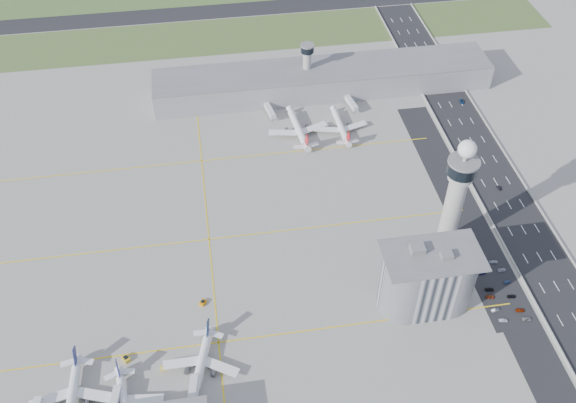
{
  "coord_description": "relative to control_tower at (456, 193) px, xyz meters",
  "views": [
    {
      "loc": [
        -34.97,
        -186.43,
        231.19
      ],
      "look_at": [
        0.0,
        35.0,
        15.0
      ],
      "focal_mm": 40.0,
      "sensor_mm": 36.0,
      "label": 1
    }
  ],
  "objects": [
    {
      "name": "tug_2",
      "position": [
        -134.88,
        -47.23,
        -34.2
      ],
      "size": [
        3.16,
        2.42,
        1.68
      ],
      "primitive_type": null,
      "rotation": [
        0.0,
        0.0,
        -1.41
      ],
      "color": "yellow",
      "rests_on": "ground"
    },
    {
      "name": "control_tower",
      "position": [
        0.0,
        0.0,
        0.0
      ],
      "size": [
        14.0,
        14.0,
        64.5
      ],
      "color": "#ADAAA5",
      "rests_on": "ground"
    },
    {
      "name": "tug_0",
      "position": [
        -161.09,
        -55.5,
        -34.21
      ],
      "size": [
        3.28,
        3.47,
        1.66
      ],
      "primitive_type": null,
      "rotation": [
        0.0,
        0.0,
        -0.63
      ],
      "color": "gold",
      "rests_on": "ground"
    },
    {
      "name": "secondary_tower",
      "position": [
        -42.0,
        142.0,
        -16.24
      ],
      "size": [
        8.6,
        8.6,
        31.9
      ],
      "color": "#ADAAA5",
      "rests_on": "ground"
    },
    {
      "name": "barrier_left",
      "position": [
        29.0,
        -8.0,
        -34.44
      ],
      "size": [
        0.6,
        500.0,
        1.2
      ],
      "primitive_type": "cube",
      "color": "#9E9E99",
      "rests_on": "ground"
    },
    {
      "name": "airplane_far_a",
      "position": [
        -54.79,
        99.36,
        -29.14
      ],
      "size": [
        39.83,
        45.49,
        11.8
      ],
      "primitive_type": null,
      "rotation": [
        0.0,
        0.0,
        1.67
      ],
      "color": "white",
      "rests_on": "ground"
    },
    {
      "name": "car_lot_11",
      "position": [
        19.89,
        -14.02,
        -34.41
      ],
      "size": [
        4.47,
        2.09,
        1.26
      ],
      "primitive_type": "imported",
      "rotation": [
        0.0,
        0.0,
        1.5
      ],
      "color": "#9597AA",
      "rests_on": "ground"
    },
    {
      "name": "jet_bridge_far_1",
      "position": [
        -20.0,
        124.0,
        -32.19
      ],
      "size": [
        5.39,
        14.31,
        5.7
      ],
      "primitive_type": null,
      "rotation": [
        0.0,
        0.0,
        -1.4
      ],
      "color": "silver",
      "rests_on": "ground"
    },
    {
      "name": "runway",
      "position": [
        -92.0,
        254.0,
        -34.98
      ],
      "size": [
        480.0,
        22.0,
        0.1
      ],
      "primitive_type": "cube",
      "color": "black",
      "rests_on": "ground"
    },
    {
      "name": "car_lot_3",
      "position": [
        11.77,
        -29.37,
        -34.45
      ],
      "size": [
        4.26,
        2.13,
        1.19
      ],
      "primitive_type": "imported",
      "rotation": [
        0.0,
        0.0,
        1.45
      ],
      "color": "black",
      "rests_on": "ground"
    },
    {
      "name": "parking_lot",
      "position": [
        16.0,
        -30.0,
        -34.99
      ],
      "size": [
        20.0,
        44.0,
        0.1
      ],
      "primitive_type": "cube",
      "color": "black",
      "rests_on": "ground"
    },
    {
      "name": "tug_1",
      "position": [
        -150.39,
        -40.43,
        -33.98
      ],
      "size": [
        4.04,
        4.42,
        2.12
      ],
      "primitive_type": null,
      "rotation": [
        0.0,
        0.0,
        0.55
      ],
      "color": "gold",
      "rests_on": "ground"
    },
    {
      "name": "tug_5",
      "position": [
        -26.48,
        96.47,
        -34.13
      ],
      "size": [
        3.05,
        3.67,
        1.83
      ],
      "primitive_type": null,
      "rotation": [
        0.0,
        0.0,
        0.33
      ],
      "color": "#F2A500",
      "rests_on": "ground"
    },
    {
      "name": "car_lot_2",
      "position": [
        10.53,
        -33.38,
        -34.5
      ],
      "size": [
        4.17,
        2.45,
        1.09
      ],
      "primitive_type": "imported",
      "rotation": [
        0.0,
        0.0,
        1.4
      ],
      "color": "maroon",
      "rests_on": "ground"
    },
    {
      "name": "landside_road",
      "position": [
        18.0,
        -18.0,
        -35.0
      ],
      "size": [
        18.0,
        260.0,
        0.08
      ],
      "primitive_type": "cube",
      "color": "black",
      "rests_on": "ground"
    },
    {
      "name": "grass_strip_0",
      "position": [
        -92.0,
        217.0,
        -35.0
      ],
      "size": [
        480.0,
        50.0,
        0.08
      ],
      "primitive_type": "cube",
      "color": "#485A2B",
      "rests_on": "ground"
    },
    {
      "name": "jet_bridge_far_0",
      "position": [
        -70.0,
        124.0,
        -32.19
      ],
      "size": [
        5.39,
        14.31,
        5.7
      ],
      "primitive_type": null,
      "rotation": [
        0.0,
        0.0,
        -1.4
      ],
      "color": "silver",
      "rests_on": "ground"
    },
    {
      "name": "airplane_far_b",
      "position": [
        -29.8,
        97.91,
        -29.74
      ],
      "size": [
        33.75,
        39.19,
        10.61
      ],
      "primitive_type": null,
      "rotation": [
        0.0,
        0.0,
        1.61
      ],
      "color": "white",
      "rests_on": "ground"
    },
    {
      "name": "car_hw_2",
      "position": [
        50.56,
        113.1,
        -34.4
      ],
      "size": [
        2.77,
        4.86,
        1.28
      ],
      "primitive_type": "imported",
      "rotation": [
        0.0,
        0.0,
        -0.15
      ],
      "color": "navy",
      "rests_on": "ground"
    },
    {
      "name": "car_lot_0",
      "position": [
        11.27,
        -46.38,
        -34.39
      ],
      "size": [
        3.99,
        2.04,
        1.3
      ],
      "primitive_type": "imported",
      "rotation": [
        0.0,
        0.0,
        1.43
      ],
      "color": "white",
      "rests_on": "ground"
    },
    {
      "name": "admin_building",
      "position": [
        -20.01,
        -30.0,
        -19.74
      ],
      "size": [
        42.0,
        24.0,
        33.5
      ],
      "color": "#B2B2B7",
      "rests_on": "ground"
    },
    {
      "name": "barrier_right",
      "position": [
        57.0,
        -8.0,
        -34.44
      ],
      "size": [
        0.6,
        500.0,
        1.2
      ],
      "primitive_type": "cube",
      "color": "#9E9E99",
      "rests_on": "ground"
    },
    {
      "name": "airplane_near_c",
      "position": [
        -120.2,
        -50.73,
        -29.75
      ],
      "size": [
        41.11,
        45.04,
        10.58
      ],
      "primitive_type": null,
      "rotation": [
        0.0,
        0.0,
        -1.84
      ],
      "color": "white",
      "rests_on": "ground"
    },
    {
      "name": "car_lot_4",
      "position": [
        12.16,
        -19.56,
        -34.46
      ],
      "size": [
        3.55,
        1.71,
        1.17
      ],
      "primitive_type": "imported",
      "rotation": [
        0.0,
        0.0,
        1.67
      ],
      "color": "#100E5C",
      "rests_on": "ground"
    },
    {
      "name": "taxiway_line_h_0",
      "position": [
        -112.0,
        -38.0,
        -35.04
      ],
      "size": [
        260.0,
        0.6,
        0.01
      ],
      "primitive_type": "cube",
      "color": "yellow",
      "rests_on": "ground"
    },
    {
      "name": "car_lot_8",
      "position": [
        19.99,
        -34.65,
        -34.4
      ],
      "size": [
        3.9,
        1.97,
        1.27
      ],
      "primitive_type": "imported",
      "rotation": [
        0.0,
        0.0,
        1.44
      ],
      "color": "black",
      "rests_on": "ground"
    },
    {
      "name": "taxiway_line_h_2",
      "position": [
        -112.0,
        82.0,
        -35.04
      ],
      "size": [
        260.0,
        0.6,
        0.01
      ],
      "primitive_type": "cube",
      "color": "yellow",
      "rests_on": "ground"
    },
    {
      "name": "highway",
      "position": [
        43.0,
        -8.0,
        -34.99
      ],
      "size": [
        28.0,
        500.0,
        0.1
      ],
      "primitive_type": "cube",
      "color": "black",
      "rests_on": "ground"
    },
    {
      "name": "car_lot_6",
      "position": [
        21.76,
        -47.33,
        -34.47
      ],
      "size": [
        4.35,
        2.47,
        1.15
      ],
      "primitive_type": "imported",
      "rotation": [
        0.0,
        0.0,
        1.43
      ],
      "color": "gray",
      "rests_on": "ground"
    },
    {
      "name": "tug_3",
      "position": [
        -117.29,
        -16.59,
        -34.11
      ],
      "size": [
        3.7,
        3.89,
        1.86
      ],
      "primitive_type": null,
      "rotation": [
        0.0,
        0.0,
        2.49
      ],
      "color": "orange",
      "rests_on": "ground"
    },
    {
      "name": "ground",
      "position": [
        -72.0,
        -8.0,
        -35.04
      ],
      "size": [
        1000.0,
        1000.0,
        0.0
      ],
      "primitive_type": "plane",
      "color": "#9D9A92"
    },
    {
      "name": "car_hw_1",
      "position": [
        42.66,
        34.49,
        -34.5
      ],
      "size": [
        1.61,
        3.42,
        1.08
      ],
      "primitive_type": "imported",
      "rotation": [
        0.0,
        0.0,
        0.15
      ],
      "color": "black",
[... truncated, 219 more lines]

